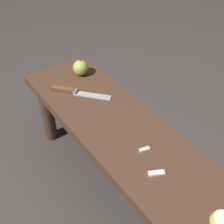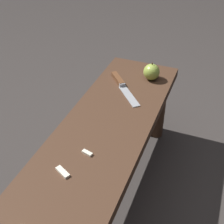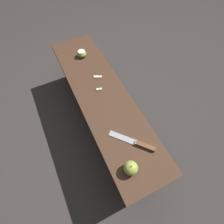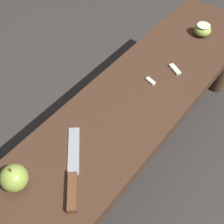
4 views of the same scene
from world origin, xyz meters
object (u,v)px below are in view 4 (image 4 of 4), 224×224
(wooden_bench, at_px, (140,105))
(apple_whole, at_px, (14,178))
(knife, at_px, (73,179))
(apple_cut, at_px, (203,30))

(wooden_bench, xyz_separation_m, apple_whole, (-0.49, 0.07, 0.11))
(wooden_bench, bearing_deg, apple_whole, 172.32)
(knife, distance_m, apple_whole, 0.15)
(apple_whole, distance_m, apple_cut, 0.89)
(wooden_bench, bearing_deg, apple_cut, -1.91)
(wooden_bench, height_order, apple_whole, apple_whole)
(wooden_bench, distance_m, knife, 0.40)
(knife, bearing_deg, apple_cut, -39.16)
(wooden_bench, xyz_separation_m, knife, (-0.39, -0.04, 0.08))
(knife, xyz_separation_m, apple_cut, (0.79, 0.03, 0.02))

